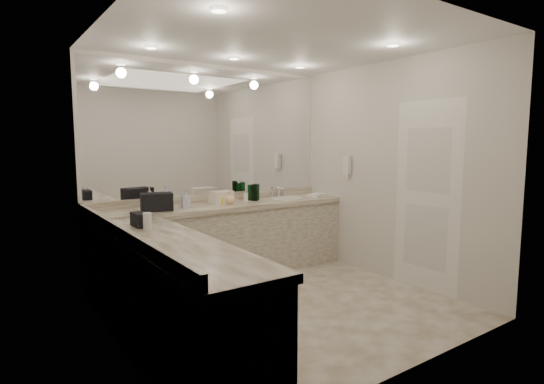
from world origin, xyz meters
TOP-DOWN VIEW (x-y plane):
  - floor at (0.00, 0.00)m, footprint 3.20×3.20m
  - ceiling at (0.00, 0.00)m, footprint 3.20×3.20m
  - wall_back at (0.00, 1.50)m, footprint 3.20×0.02m
  - wall_left at (-1.60, 0.00)m, footprint 0.02×3.00m
  - wall_right at (1.60, 0.00)m, footprint 0.02×3.00m
  - vanity_back_base at (0.00, 1.20)m, footprint 3.20×0.60m
  - vanity_back_top at (0.00, 1.19)m, footprint 3.20×0.64m
  - vanity_left_base at (-1.30, -0.30)m, footprint 0.60×2.40m
  - vanity_left_top at (-1.29, -0.30)m, footprint 0.64×2.42m
  - backsplash_back at (0.00, 1.48)m, footprint 3.20×0.04m
  - backsplash_left at (-1.58, 0.00)m, footprint 0.04×3.00m
  - mirror_back at (0.00, 1.49)m, footprint 3.12×0.01m
  - mirror_left at (-1.59, 0.00)m, footprint 0.01×2.92m
  - sink at (0.95, 1.20)m, footprint 0.44×0.44m
  - faucet at (0.95, 1.41)m, footprint 0.24×0.16m
  - wall_phone at (1.56, 0.70)m, footprint 0.06×0.10m
  - door at (1.59, -0.50)m, footprint 0.02×0.82m
  - black_toiletry_bag at (-0.87, 1.15)m, footprint 0.37×0.28m
  - black_bag_spill at (-1.30, 0.38)m, footprint 0.11×0.23m
  - cream_cosmetic_case at (-0.03, 1.24)m, footprint 0.29×0.20m
  - hand_towel at (1.39, 1.11)m, footprint 0.27×0.21m
  - lotion_left at (-1.30, 0.18)m, footprint 0.07×0.07m
  - soap_bottle_a at (-0.75, 1.25)m, footprint 0.08×0.08m
  - soap_bottle_b at (-0.52, 1.19)m, footprint 0.10×0.10m
  - soap_bottle_c at (0.04, 1.15)m, footprint 0.15×0.15m
  - green_bottle_0 at (0.45, 1.23)m, footprint 0.07×0.07m
  - green_bottle_1 at (0.53, 1.31)m, footprint 0.07×0.07m
  - green_bottle_2 at (0.45, 1.22)m, footprint 0.07×0.07m
  - green_bottle_3 at (0.45, 1.34)m, footprint 0.06×0.06m
  - green_bottle_4 at (0.44, 1.25)m, footprint 0.07×0.07m
  - amenity_bottle_0 at (-0.73, 1.23)m, footprint 0.04×0.04m
  - amenity_bottle_1 at (-0.45, 1.33)m, footprint 0.06×0.06m
  - amenity_bottle_2 at (-0.49, 1.27)m, footprint 0.06×0.06m
  - amenity_bottle_3 at (0.52, 1.32)m, footprint 0.04×0.04m
  - amenity_bottle_4 at (-0.06, 1.16)m, footprint 0.04×0.04m
  - amenity_bottle_5 at (0.32, 1.24)m, footprint 0.06×0.06m

SIDE VIEW (x-z plane):
  - floor at x=0.00m, z-range 0.00..0.00m
  - vanity_back_base at x=0.00m, z-range 0.00..0.84m
  - vanity_left_base at x=-1.30m, z-range 0.00..0.84m
  - vanity_back_top at x=0.00m, z-range 0.84..0.90m
  - vanity_left_top at x=-1.29m, z-range 0.84..0.90m
  - sink at x=0.95m, z-range 0.88..0.91m
  - hand_towel at x=1.39m, z-range 0.90..0.94m
  - amenity_bottle_1 at x=-0.45m, z-range 0.90..0.96m
  - amenity_bottle_3 at x=0.52m, z-range 0.90..0.98m
  - amenity_bottle_0 at x=-0.73m, z-range 0.90..0.99m
  - amenity_bottle_4 at x=-0.06m, z-range 0.90..0.99m
  - backsplash_back at x=0.00m, z-range 0.90..1.00m
  - backsplash_left at x=-1.58m, z-range 0.90..1.00m
  - amenity_bottle_5 at x=0.32m, z-range 0.90..1.01m
  - black_bag_spill at x=-1.30m, z-range 0.90..1.02m
  - faucet at x=0.95m, z-range 0.90..1.04m
  - amenity_bottle_2 at x=-0.49m, z-range 0.90..1.04m
  - soap_bottle_c at x=0.04m, z-range 0.90..1.05m
  - cream_cosmetic_case at x=-0.03m, z-range 0.90..1.06m
  - lotion_left at x=-1.30m, z-range 0.90..1.06m
  - black_toiletry_bag at x=-0.87m, z-range 0.90..1.09m
  - green_bottle_3 at x=0.45m, z-range 0.90..1.10m
  - soap_bottle_b at x=-0.52m, z-range 0.90..1.10m
  - soap_bottle_a at x=-0.75m, z-range 0.90..1.10m
  - green_bottle_1 at x=0.53m, z-range 0.90..1.10m
  - green_bottle_0 at x=0.45m, z-range 0.90..1.11m
  - green_bottle_4 at x=0.44m, z-range 0.90..1.11m
  - green_bottle_2 at x=0.45m, z-range 0.90..1.12m
  - door at x=1.59m, z-range 0.00..2.10m
  - wall_back at x=0.00m, z-range 0.00..2.60m
  - wall_left at x=-1.60m, z-range 0.00..2.60m
  - wall_right at x=1.60m, z-range 0.00..2.60m
  - wall_phone at x=1.56m, z-range 1.23..1.47m
  - mirror_back at x=0.00m, z-range 1.00..2.55m
  - mirror_left at x=-1.59m, z-range 1.00..2.55m
  - ceiling at x=0.00m, z-range 2.60..2.60m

